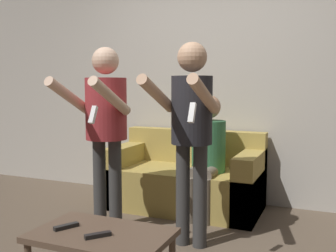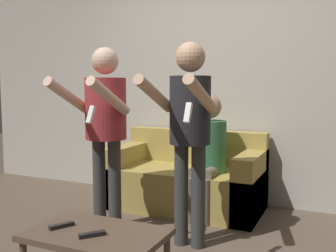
{
  "view_description": "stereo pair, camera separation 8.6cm",
  "coord_description": "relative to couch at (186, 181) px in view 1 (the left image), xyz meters",
  "views": [
    {
      "loc": [
        1.18,
        -2.49,
        1.26
      ],
      "look_at": [
        -0.2,
        0.78,
        0.89
      ],
      "focal_mm": 42.0,
      "sensor_mm": 36.0,
      "label": 1
    },
    {
      "loc": [
        1.26,
        -2.45,
        1.26
      ],
      "look_at": [
        -0.2,
        0.78,
        0.89
      ],
      "focal_mm": 42.0,
      "sensor_mm": 36.0,
      "label": 2
    }
  ],
  "objects": [
    {
      "name": "coffee_table",
      "position": [
        0.17,
        -1.87,
        0.09
      ],
      "size": [
        0.8,
        0.5,
        0.41
      ],
      "color": "brown",
      "rests_on": "ground_plane"
    },
    {
      "name": "person_standing_left",
      "position": [
        -0.38,
        -0.92,
        0.71
      ],
      "size": [
        0.47,
        0.7,
        1.58
      ],
      "color": "#383838",
      "rests_on": "ground_plane"
    },
    {
      "name": "couch",
      "position": [
        0.0,
        0.0,
        0.0
      ],
      "size": [
        1.54,
        0.79,
        0.78
      ],
      "color": "#AD9347",
      "rests_on": "ground_plane"
    },
    {
      "name": "remote_near",
      "position": [
        0.2,
        -1.94,
        0.15
      ],
      "size": [
        0.12,
        0.14,
        0.02
      ],
      "color": "black",
      "rests_on": "coffee_table"
    },
    {
      "name": "remote_far",
      "position": [
        -0.05,
        -1.89,
        0.15
      ],
      "size": [
        0.1,
        0.15,
        0.02
      ],
      "color": "black",
      "rests_on": "coffee_table"
    },
    {
      "name": "person_seated",
      "position": [
        0.27,
        -0.14,
        0.37
      ],
      "size": [
        0.33,
        0.54,
        1.17
      ],
      "color": "#6B6051",
      "rests_on": "ground_plane"
    },
    {
      "name": "person_standing_right",
      "position": [
        0.38,
        -0.92,
        0.71
      ],
      "size": [
        0.44,
        0.69,
        1.59
      ],
      "color": "#383838",
      "rests_on": "ground_plane"
    },
    {
      "name": "wall_back",
      "position": [
        0.2,
        0.43,
        1.07
      ],
      "size": [
        6.4,
        0.06,
        2.7
      ],
      "color": "#B7B2A8",
      "rests_on": "ground_plane"
    }
  ]
}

